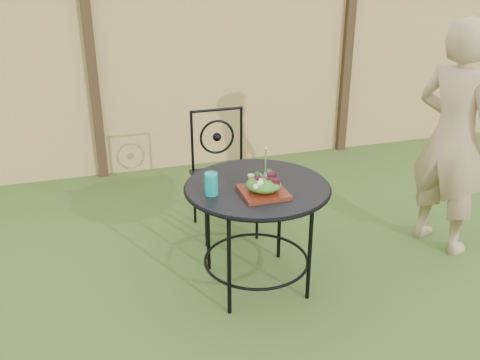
{
  "coord_description": "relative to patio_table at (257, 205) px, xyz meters",
  "views": [
    {
      "loc": [
        -1.44,
        -2.94,
        2.09
      ],
      "look_at": [
        -0.54,
        -0.01,
        0.75
      ],
      "focal_mm": 40.0,
      "sensor_mm": 36.0,
      "label": 1
    }
  ],
  "objects": [
    {
      "name": "ground",
      "position": [
        0.44,
        0.06,
        -0.59
      ],
      "size": [
        60.0,
        60.0,
        0.0
      ],
      "primitive_type": "plane",
      "color": "#234516",
      "rests_on": "ground"
    },
    {
      "name": "fence",
      "position": [
        0.44,
        2.25,
        0.36
      ],
      "size": [
        8.0,
        0.12,
        1.9
      ],
      "color": "#DABB6C",
      "rests_on": "ground"
    },
    {
      "name": "patio_table",
      "position": [
        0.0,
        0.0,
        0.0
      ],
      "size": [
        0.92,
        0.92,
        0.72
      ],
      "color": "black",
      "rests_on": "ground"
    },
    {
      "name": "patio_chair",
      "position": [
        -0.0,
        0.82,
        -0.08
      ],
      "size": [
        0.46,
        0.46,
        0.95
      ],
      "color": "black",
      "rests_on": "ground"
    },
    {
      "name": "diner",
      "position": [
        1.5,
        0.11,
        0.26
      ],
      "size": [
        0.59,
        0.72,
        1.69
      ],
      "primitive_type": "imported",
      "rotation": [
        0.0,
        0.0,
        1.91
      ],
      "color": "#9F805A",
      "rests_on": "ground"
    },
    {
      "name": "salad_plate",
      "position": [
        -0.01,
        -0.14,
        0.15
      ],
      "size": [
        0.27,
        0.27,
        0.02
      ],
      "primitive_type": "cube",
      "color": "#3F0D09",
      "rests_on": "patio_table"
    },
    {
      "name": "salad",
      "position": [
        -0.01,
        -0.14,
        0.2
      ],
      "size": [
        0.21,
        0.21,
        0.08
      ],
      "primitive_type": "ellipsoid",
      "color": "#235614",
      "rests_on": "salad_plate"
    },
    {
      "name": "fork",
      "position": [
        0.0,
        -0.14,
        0.33
      ],
      "size": [
        0.01,
        0.01,
        0.18
      ],
      "primitive_type": "cylinder",
      "color": "silver",
      "rests_on": "salad"
    },
    {
      "name": "drinking_glass",
      "position": [
        -0.31,
        -0.05,
        0.21
      ],
      "size": [
        0.08,
        0.08,
        0.14
      ],
      "primitive_type": "cylinder",
      "color": "#0D9A8B",
      "rests_on": "patio_table"
    }
  ]
}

